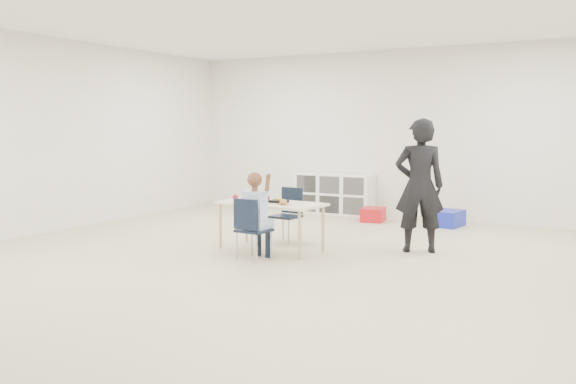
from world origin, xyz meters
The scene contains 16 objects.
room centered at (0.00, 0.00, 1.40)m, with size 9.00×9.02×2.80m.
table centered at (-0.53, 1.00, 0.30)m, with size 1.35×0.75×0.60m.
chair_near centered at (-0.42, 0.44, 0.36)m, with size 0.35×0.33×0.72m, color black, non-canonical shape.
chair_far centered at (-0.63, 1.56, 0.36)m, with size 0.35×0.33×0.72m, color black, non-canonical shape.
child centered at (-0.42, 0.44, 0.56)m, with size 0.48×0.48×1.13m, color #A8BBE4, non-canonical shape.
lunch_tray_near centered at (-0.44, 1.03, 0.61)m, with size 0.22×0.16×0.03m, color black.
lunch_tray_far centered at (-0.87, 1.11, 0.61)m, with size 0.22×0.16×0.03m, color black.
milk_carton centered at (-0.55, 0.86, 0.65)m, with size 0.07×0.07×0.10m, color white.
bread_roll centered at (-0.28, 0.88, 0.63)m, with size 0.09×0.09×0.07m, color tan.
apple_near centered at (-0.63, 1.09, 0.63)m, with size 0.07×0.07×0.07m, color maroon.
apple_far centered at (-1.03, 0.98, 0.63)m, with size 0.07×0.07×0.07m, color maroon.
cubby_shelf centered at (-1.20, 4.28, 0.35)m, with size 1.40×0.40×0.70m, color white.
adult centered at (1.09, 1.80, 0.81)m, with size 0.59×0.39×1.62m, color black.
bin_red centered at (-0.27, 3.78, 0.11)m, with size 0.35×0.44×0.22m, color red.
bin_yellow centered at (0.78, 3.98, 0.10)m, with size 0.32×0.42×0.20m, color yellow.
bin_blue centered at (0.91, 3.88, 0.12)m, with size 0.39×0.50×0.24m, color #1623A5.
Camera 1 is at (3.30, -5.37, 1.53)m, focal length 38.00 mm.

